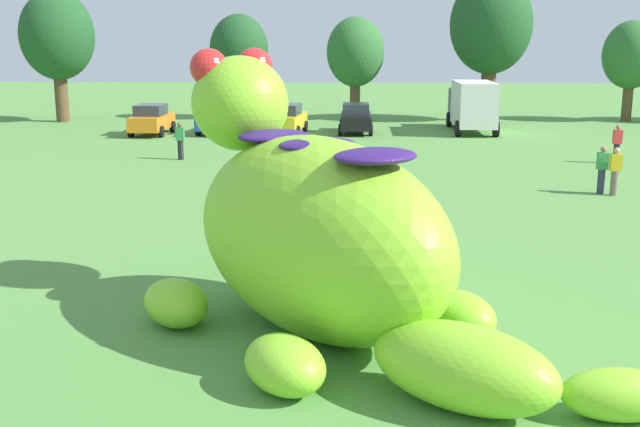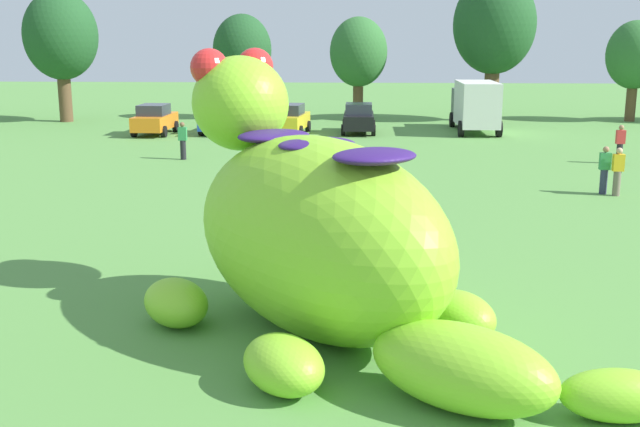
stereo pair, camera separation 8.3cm
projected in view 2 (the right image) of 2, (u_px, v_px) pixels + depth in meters
The scene contains 17 objects.
ground_plane at pixel (333, 322), 15.23m from camera, with size 160.00×160.00×0.00m, color #568E42.
giant_inflatable_creature at pixel (318, 233), 14.37m from camera, with size 9.15×8.14×5.27m.
car_orange at pixel (155, 119), 44.07m from camera, with size 1.99×4.13×1.72m.
car_blue at pixel (222, 118), 44.58m from camera, with size 2.23×4.24×1.72m.
car_yellow at pixel (289, 119), 44.25m from camera, with size 2.27×4.26×1.72m.
car_black at pixel (359, 118), 44.68m from camera, with size 1.96×4.11×1.72m.
box_truck at pixel (475, 104), 45.11m from camera, with size 2.38×6.40×2.95m.
tree_left at pixel (61, 36), 49.67m from camera, with size 4.72×4.72×8.37m.
tree_mid_left at pixel (242, 51), 51.71m from camera, with size 3.92×3.92×6.95m.
tree_centre_left at pixel (359, 53), 51.13m from camera, with size 3.81×3.81×6.76m.
tree_centre at pixel (494, 25), 49.93m from camera, with size 5.31×5.31×9.43m.
tree_centre_right at pixel (635, 56), 50.12m from camera, with size 3.67×3.67×6.52m.
spectator_near_inflatable at pixel (618, 172), 27.11m from camera, with size 0.38×0.26×1.71m.
spectator_mid_field at pixel (604, 170), 27.43m from camera, with size 0.38×0.26×1.71m.
spectator_by_cars at pixel (183, 141), 35.10m from camera, with size 0.38×0.26×1.71m.
spectator_wandering at pixel (265, 127), 40.43m from camera, with size 0.38×0.26×1.71m.
spectator_far_side at pixel (620, 144), 33.98m from camera, with size 0.38×0.26×1.71m.
Camera 2 is at (0.51, -14.36, 5.51)m, focal length 43.40 mm.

